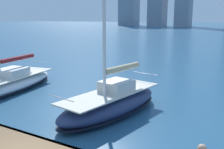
{
  "coord_description": "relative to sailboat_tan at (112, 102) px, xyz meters",
  "views": [
    {
      "loc": [
        -6.63,
        5.28,
        5.05
      ],
      "look_at": [
        0.02,
        -6.1,
        2.2
      ],
      "focal_mm": 42.0,
      "sensor_mm": 36.0,
      "label": 1
    }
  ],
  "objects": [
    {
      "name": "sailboat_tan",
      "position": [
        0.0,
        0.0,
        0.0
      ],
      "size": [
        3.47,
        7.57,
        9.28
      ],
      "color": "navy",
      "rests_on": "ground"
    },
    {
      "name": "sailboat_maroon",
      "position": [
        8.67,
        -0.33,
        -0.11
      ],
      "size": [
        4.14,
        9.18,
        10.54
      ],
      "color": "white",
      "rests_on": "ground"
    }
  ]
}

